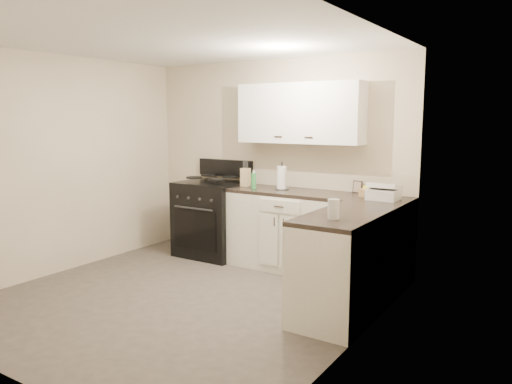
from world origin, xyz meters
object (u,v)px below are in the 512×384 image
Objects in this scene: stove at (213,220)px; wicker_basket at (373,193)px; paper_towel at (282,178)px; countertop_grill at (384,194)px; knife_block at (245,177)px.

wicker_basket reaches higher than stove.
paper_towel is 0.92× the size of countertop_grill.
paper_towel is (0.53, -0.01, 0.03)m from knife_block.
wicker_basket is (1.65, 0.02, -0.07)m from knife_block.
knife_block is 1.80m from countertop_grill.
knife_block is at bearing 7.73° from stove.
paper_towel reaches higher than countertop_grill.
wicker_basket is at bearing 144.02° from countertop_grill.
knife_block is 0.81× the size of paper_towel.
stove is at bearing -177.23° from knife_block.
paper_towel is 1.28m from countertop_grill.
stove is 3.89× the size of wicker_basket.
countertop_grill is (1.27, -0.08, -0.08)m from paper_towel.
countertop_grill is at bearing -0.63° from stove.
paper_towel reaches higher than stove.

